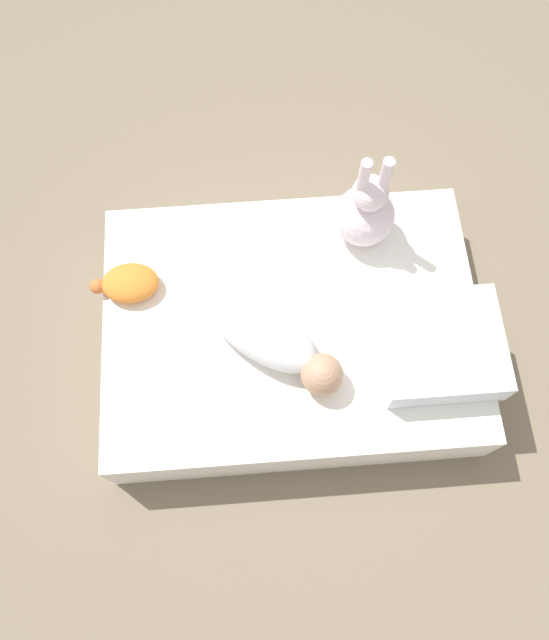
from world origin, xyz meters
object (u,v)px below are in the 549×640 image
object	(u,v)px
swaddled_baby	(266,332)
turtle_plush	(128,283)
pillow	(441,346)
bunny_plush	(366,211)

from	to	relation	value
swaddled_baby	turtle_plush	size ratio (longest dim) A/B	2.11
pillow	turtle_plush	world-z (taller)	pillow
pillow	bunny_plush	distance (m)	0.45
swaddled_baby	pillow	distance (m)	0.49
swaddled_baby	pillow	xyz separation A→B (m)	(-0.49, 0.07, -0.02)
bunny_plush	turtle_plush	size ratio (longest dim) A/B	1.75
swaddled_baby	pillow	world-z (taller)	swaddled_baby
pillow	bunny_plush	bearing A→B (deg)	-67.61
swaddled_baby	bunny_plush	world-z (taller)	bunny_plush
pillow	bunny_plush	world-z (taller)	bunny_plush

